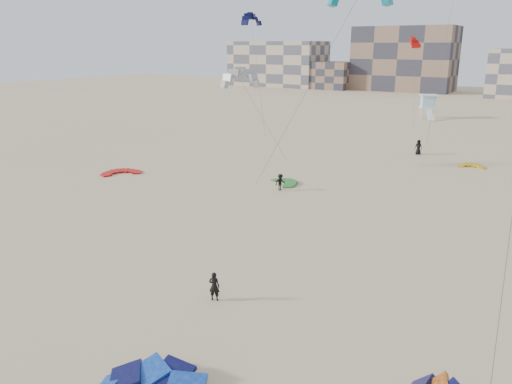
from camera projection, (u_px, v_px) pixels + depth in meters
The scene contains 14 objects.
ground at pixel (188, 335), 23.16m from camera, with size 320.00×320.00×0.00m, color beige.
kite_ground_red at pixel (121, 174), 52.14m from camera, with size 3.66×3.88×0.44m, color #DF0200, non-canonical shape.
kite_ground_green at pixel (285, 184), 48.40m from camera, with size 3.03×3.20×0.50m, color #1D8A2C, non-canonical shape.
kite_ground_yellow at pixel (471, 167), 54.84m from camera, with size 2.62×2.73×0.62m, color gold, non-canonical shape.
kitesurfer_main at pixel (214, 286), 26.10m from camera, with size 0.58×0.38×1.59m, color black.
kitesurfer_c at pixel (280, 182), 45.93m from camera, with size 1.00×0.58×1.55m, color black.
kitesurfer_e at pixel (418, 147), 61.00m from camera, with size 0.88×0.58×1.81m, color black.
kite_fly_grey at pixel (241, 80), 52.39m from camera, with size 7.06×5.59×9.89m.
kite_fly_navy at pixel (251, 20), 67.39m from camera, with size 5.74×4.37×16.34m.
kite_fly_red at pixel (415, 43), 74.91m from camera, with size 4.98×9.56×13.63m.
lifeguard_tower_far at pixel (428, 106), 91.07m from camera, with size 3.96×6.33×4.25m.
condo_west_a at pixel (278, 64), 162.41m from camera, with size 30.00×15.00×14.00m, color tan.
condo_west_b at pixel (404, 59), 144.59m from camera, with size 28.00×14.00×18.00m, color #83654F.
condo_fill_left at pixel (332, 75), 151.39m from camera, with size 12.00×10.00×8.00m, color #83654F.
Camera 1 is at (13.53, -15.49, 12.94)m, focal length 35.00 mm.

